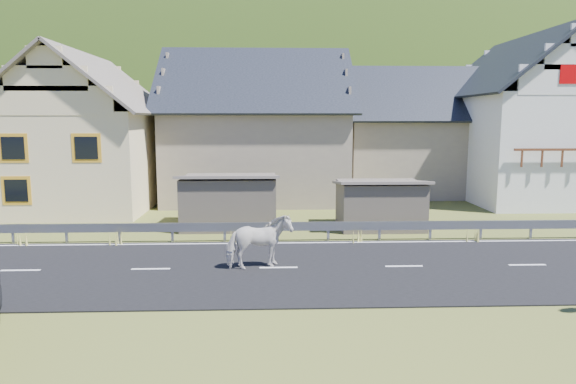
{
  "coord_description": "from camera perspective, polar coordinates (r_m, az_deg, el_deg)",
  "views": [
    {
      "loc": [
        -0.29,
        -15.67,
        4.72
      ],
      "look_at": [
        0.36,
        1.61,
        2.22
      ],
      "focal_mm": 32.0,
      "sensor_mm": 36.0,
      "label": 1
    }
  ],
  "objects": [
    {
      "name": "ground",
      "position": [
        16.37,
        -1.06,
        -8.54
      ],
      "size": [
        160.0,
        160.0,
        0.0
      ],
      "primitive_type": "plane",
      "color": "#484E21",
      "rests_on": "ground"
    },
    {
      "name": "road",
      "position": [
        16.36,
        -1.06,
        -8.47
      ],
      "size": [
        60.0,
        7.0,
        0.04
      ],
      "primitive_type": "cube",
      "color": "black",
      "rests_on": "ground"
    },
    {
      "name": "lane_markings",
      "position": [
        16.35,
        -1.06,
        -8.39
      ],
      "size": [
        60.0,
        6.6,
        0.01
      ],
      "primitive_type": "cube",
      "color": "silver",
      "rests_on": "road"
    },
    {
      "name": "guardrail",
      "position": [
        19.79,
        -1.27,
        -3.9
      ],
      "size": [
        28.1,
        0.09,
        0.75
      ],
      "color": "#93969B",
      "rests_on": "ground"
    },
    {
      "name": "shed_left",
      "position": [
        22.53,
        -6.48,
        -1.07
      ],
      "size": [
        4.3,
        3.3,
        2.4
      ],
      "primitive_type": "cube",
      "color": "#695F51",
      "rests_on": "ground"
    },
    {
      "name": "shed_right",
      "position": [
        22.5,
        10.17,
        -1.42
      ],
      "size": [
        3.8,
        2.9,
        2.2
      ],
      "primitive_type": "cube",
      "color": "#695F51",
      "rests_on": "ground"
    },
    {
      "name": "house_cream",
      "position": [
        29.33,
        -21.66,
        6.94
      ],
      "size": [
        7.8,
        9.8,
        8.3
      ],
      "color": "beige",
      "rests_on": "ground"
    },
    {
      "name": "house_stone_a",
      "position": [
        30.68,
        -3.51,
        8.05
      ],
      "size": [
        10.8,
        9.8,
        8.9
      ],
      "color": "gray",
      "rests_on": "ground"
    },
    {
      "name": "house_stone_b",
      "position": [
        33.97,
        13.84,
        7.17
      ],
      "size": [
        9.8,
        8.8,
        8.1
      ],
      "color": "gray",
      "rests_on": "ground"
    },
    {
      "name": "house_white",
      "position": [
        33.37,
        25.38,
        8.03
      ],
      "size": [
        8.8,
        10.8,
        9.7
      ],
      "color": "white",
      "rests_on": "ground"
    },
    {
      "name": "mountain",
      "position": [
        197.29,
        -0.59,
        1.03
      ],
      "size": [
        440.0,
        280.0,
        260.0
      ],
      "primitive_type": "ellipsoid",
      "color": "#1E3C10",
      "rests_on": "ground"
    },
    {
      "name": "conifer_patch",
      "position": [
        137.07,
        -25.94,
        7.94
      ],
      "size": [
        76.0,
        50.0,
        28.0
      ],
      "primitive_type": "ellipsoid",
      "color": "black",
      "rests_on": "ground"
    },
    {
      "name": "horse",
      "position": [
        16.11,
        -3.26,
        -5.54
      ],
      "size": [
        1.45,
        2.19,
        1.7
      ],
      "primitive_type": "imported",
      "rotation": [
        0.0,
        0.0,
        1.86
      ],
      "color": "silver",
      "rests_on": "road"
    }
  ]
}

